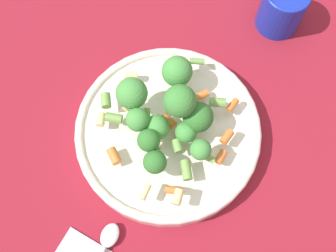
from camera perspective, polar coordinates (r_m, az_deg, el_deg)
The scene contains 4 objects.
ground_plane at distance 0.64m, azimuth 0.00°, elevation -1.46°, with size 3.00×3.00×0.00m, color maroon.
bowl at distance 0.62m, azimuth 0.00°, elevation -0.85°, with size 0.29×0.29×0.04m.
pasta_salad at distance 0.57m, azimuth 0.00°, elevation 1.99°, with size 0.24×0.21×0.09m.
cup at distance 0.73m, azimuth 16.27°, elevation 16.12°, with size 0.08×0.08×0.08m.
Camera 1 is at (0.21, 0.02, 0.60)m, focal length 42.00 mm.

